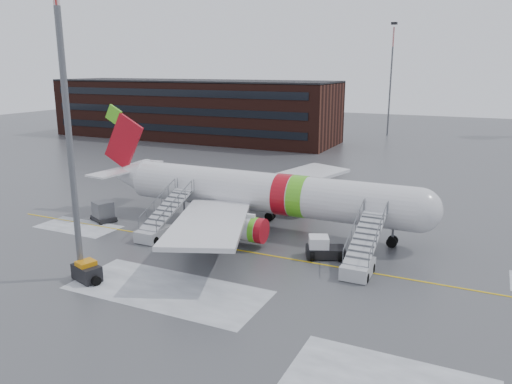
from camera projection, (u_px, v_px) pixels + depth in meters
The scene contains 10 objects.
ground at pixel (299, 256), 40.80m from camera, with size 260.00×260.00×0.00m, color #494C4F.
airliner at pixel (256, 192), 47.42m from camera, with size 35.03×32.97×11.18m.
airstair_fwd at pixel (361, 258), 37.39m from camera, with size 2.05×7.70×3.48m.
airstair_aft at pixel (158, 226), 45.03m from camera, with size 2.05×7.70×3.48m.
pushback_tug at pixel (323, 248), 40.25m from camera, with size 3.51×3.14×1.77m.
uld_container at pixel (103, 212), 49.77m from camera, with size 2.94×2.61×1.99m.
baggage_tractor at pixel (87, 272), 35.95m from camera, with size 3.02×1.94×1.49m.
light_mast_near at pixel (66, 108), 33.47m from camera, with size 1.20×1.20×23.78m.
terminal_building at pixel (192, 109), 106.12m from camera, with size 62.00×16.11×12.30m.
light_mast_far_n at pixel (391, 72), 109.11m from camera, with size 1.20×1.20×24.25m.
Camera 1 is at (13.15, -36.13, 15.03)m, focal length 35.00 mm.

